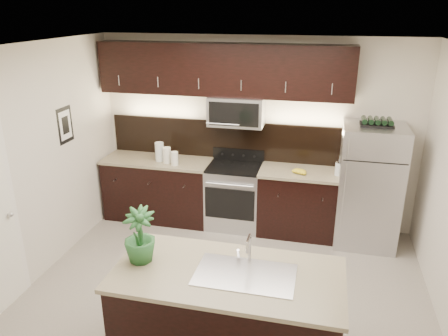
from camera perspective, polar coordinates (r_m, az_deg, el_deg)
name	(u,v)px	position (r m, az deg, el deg)	size (l,w,h in m)	color
ground	(224,296)	(5.11, 0.03, -16.37)	(4.50, 4.50, 0.00)	gray
room_walls	(212,153)	(4.31, -1.51, 1.92)	(4.52, 4.02, 2.71)	beige
counter_run	(221,194)	(6.39, -0.46, -3.48)	(3.51, 0.65, 0.94)	black
upper_fixtures	(225,78)	(6.05, 0.08, 11.67)	(3.49, 0.40, 1.66)	black
island	(227,318)	(4.08, 0.46, -18.95)	(1.96, 0.96, 0.94)	black
sink_faucet	(245,273)	(3.78, 2.80, -13.49)	(0.84, 0.50, 0.28)	silver
refrigerator	(369,186)	(6.08, 18.39, -2.28)	(0.79, 0.72, 1.65)	#B2B2B7
wine_rack	(377,122)	(5.81, 19.35, 5.65)	(0.41, 0.25, 0.10)	black
plant	(139,235)	(3.91, -10.99, -8.63)	(0.28, 0.28, 0.50)	#225526
canisters	(165,154)	(6.32, -7.70, 1.79)	(0.39, 0.24, 0.27)	silver
french_press	(338,168)	(5.98, 14.72, -0.03)	(0.09, 0.09, 0.27)	silver
bananas	(296,170)	(5.98, 9.44, -0.30)	(0.21, 0.16, 0.06)	gold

